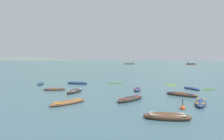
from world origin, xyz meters
The scene contains 21 objects.
ground_plane centered at (0.00, 1500.00, 0.00)m, with size 6000.00×6000.00×0.00m, color #385660.
mountain_2 centered at (-496.67, 2088.09, 292.06)m, with size 2267.31×2267.31×584.11m, color #56665B.
mountain_3 centered at (527.60, 2152.66, 255.46)m, with size 2100.25×2100.25×510.91m, color slate.
rowboat_0 centered at (11.07, 14.52, 0.17)m, with size 2.50×3.75×0.55m.
rowboat_1 centered at (-2.22, 21.46, 0.17)m, with size 2.07×3.68×0.55m.
rowboat_2 centered at (10.81, 19.06, 0.18)m, with size 3.55×3.14×0.57m.
rowboat_3 centered at (-1.54, 14.67, 0.15)m, with size 3.46×3.53×0.47m.
rowboat_5 centered at (6.66, 9.85, 0.19)m, with size 3.53×1.65×0.62m.
rowboat_6 centered at (4.57, 16.32, 0.18)m, with size 3.47×3.63×0.56m.
rowboat_7 centered at (-3.49, 30.43, 0.18)m, with size 4.03×2.22×0.57m.
rowboat_8 centered at (-5.39, 23.27, 0.14)m, with size 3.17×1.33×0.45m.
rowboat_9 centered at (14.03, 24.25, 0.12)m, with size 1.88×3.11×0.37m.
rowboat_10 centered at (-9.73, 29.73, 0.14)m, with size 1.61×3.70×0.45m.
rowboat_11 centered at (6.12, 23.23, 0.15)m, with size 1.42×3.40×0.47m.
ferry_0 centered at (17.42, 182.04, 0.45)m, with size 8.93×3.62×2.54m.
ferry_1 centered at (79.98, 195.75, 0.45)m, with size 7.78×4.06×2.54m.
ferry_2 centered at (66.40, 159.05, 0.45)m, with size 7.26×3.05×2.54m.
mooring_buoy centered at (8.76, 12.73, 0.10)m, with size 0.45×0.45×1.04m.
weed_patch_0 centered at (3.18, 31.33, 0.00)m, with size 3.16×1.94×0.14m, color #2D5628.
weed_patch_1 centered at (16.28, 23.83, 0.00)m, with size 3.21×1.27×0.14m, color #2D5628.
weed_patch_3 centered at (12.44, 29.11, 0.00)m, with size 3.21×2.01×0.14m, color #477033.
Camera 1 is at (2.87, -4.14, 4.24)m, focal length 31.92 mm.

